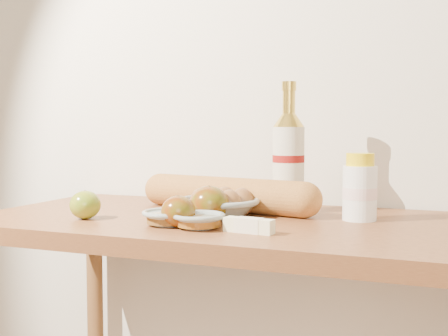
# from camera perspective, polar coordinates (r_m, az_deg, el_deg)

# --- Properties ---
(back_wall) EXTENTS (3.50, 0.02, 2.60)m
(back_wall) POSITION_cam_1_polar(r_m,az_deg,el_deg) (1.64, 4.66, 10.64)
(back_wall) COLOR silver
(back_wall) RESTS_ON ground
(table) EXTENTS (1.20, 0.60, 0.90)m
(table) POSITION_cam_1_polar(r_m,az_deg,el_deg) (1.36, 0.47, -10.23)
(table) COLOR brown
(table) RESTS_ON ground
(bourbon_bottle) EXTENTS (0.10, 0.10, 0.33)m
(bourbon_bottle) POSITION_cam_1_polar(r_m,az_deg,el_deg) (1.41, 6.56, 0.85)
(bourbon_bottle) COLOR beige
(bourbon_bottle) RESTS_ON table
(cream_bottle) EXTENTS (0.08, 0.08, 0.15)m
(cream_bottle) POSITION_cam_1_polar(r_m,az_deg,el_deg) (1.32, 13.62, -2.11)
(cream_bottle) COLOR white
(cream_bottle) RESTS_ON table
(egg_bowl) EXTENTS (0.21, 0.21, 0.07)m
(egg_bowl) POSITION_cam_1_polar(r_m,az_deg,el_deg) (1.34, -0.48, -3.77)
(egg_bowl) COLOR gray
(egg_bowl) RESTS_ON table
(baguette) EXTENTS (0.53, 0.19, 0.09)m
(baguette) POSITION_cam_1_polar(r_m,az_deg,el_deg) (1.44, 0.27, -2.66)
(baguette) COLOR #C7843C
(baguette) RESTS_ON table
(apple_yellowgreen) EXTENTS (0.09, 0.09, 0.07)m
(apple_yellowgreen) POSITION_cam_1_polar(r_m,az_deg,el_deg) (1.35, -13.92, -3.65)
(apple_yellowgreen) COLOR olive
(apple_yellowgreen) RESTS_ON table
(apple_redgreen_front) EXTENTS (0.08, 0.08, 0.07)m
(apple_redgreen_front) POSITION_cam_1_polar(r_m,az_deg,el_deg) (1.20, -4.66, -4.42)
(apple_redgreen_front) COLOR #8B0807
(apple_redgreen_front) RESTS_ON table
(apple_redgreen_right) EXTENTS (0.10, 0.10, 0.08)m
(apple_redgreen_right) POSITION_cam_1_polar(r_m,az_deg,el_deg) (1.28, -1.48, -3.63)
(apple_redgreen_right) COLOR maroon
(apple_redgreen_right) RESTS_ON table
(sugar_bowl) EXTENTS (0.15, 0.15, 0.03)m
(sugar_bowl) POSITION_cam_1_polar(r_m,az_deg,el_deg) (1.23, -5.70, -5.01)
(sugar_bowl) COLOR #909D98
(sugar_bowl) RESTS_ON table
(syrup_bowl) EXTENTS (0.12, 0.12, 0.03)m
(syrup_bowl) POSITION_cam_1_polar(r_m,az_deg,el_deg) (1.19, -2.58, -5.33)
(syrup_bowl) COLOR gray
(syrup_bowl) RESTS_ON table
(butter_stick) EXTENTS (0.11, 0.04, 0.03)m
(butter_stick) POSITION_cam_1_polar(r_m,az_deg,el_deg) (1.14, 2.55, -5.86)
(butter_stick) COLOR #F7F3BF
(butter_stick) RESTS_ON table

